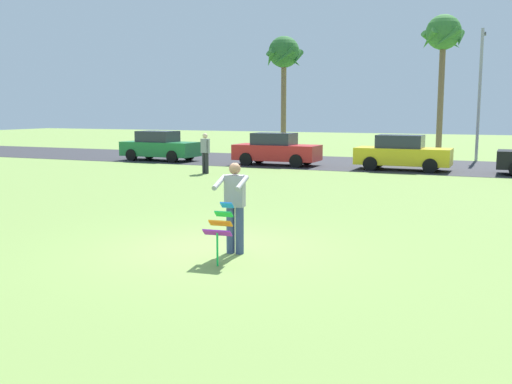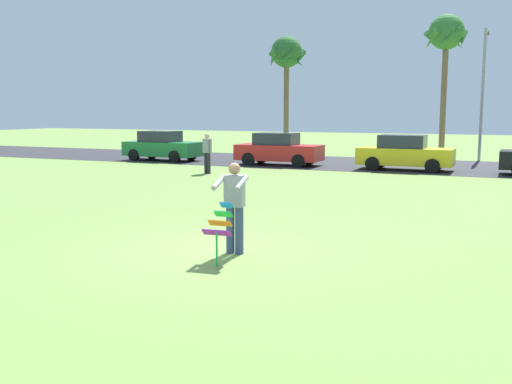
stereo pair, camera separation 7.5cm
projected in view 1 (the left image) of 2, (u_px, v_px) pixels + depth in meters
name	position (u px, v px, depth m)	size (l,w,h in m)	color
ground_plane	(215.00, 249.00, 11.37)	(120.00, 120.00, 0.00)	olive
road_strip	(394.00, 165.00, 28.92)	(120.00, 8.00, 0.01)	#2D2D33
person_kite_flyer	(235.00, 204.00, 10.90)	(0.60, 0.70, 1.73)	#384772
kite_held	(221.00, 225.00, 10.20)	(0.52, 0.66, 1.07)	blue
parked_car_green	(160.00, 146.00, 31.39)	(4.25, 1.94, 1.60)	#1E7238
parked_car_red	(276.00, 150.00, 28.73)	(4.20, 1.84, 1.60)	red
parked_car_yellow	(402.00, 153.00, 26.31)	(4.21, 1.85, 1.60)	yellow
palm_tree_left_near	(284.00, 57.00, 39.27)	(2.58, 2.71, 7.67)	brown
palm_tree_right_near	(443.00, 38.00, 35.09)	(2.58, 2.71, 8.43)	brown
streetlight_pole	(480.00, 86.00, 31.13)	(0.24, 1.65, 7.00)	#9E9EA3
person_walker_near	(205.00, 152.00, 24.92)	(0.53, 0.34, 1.73)	#26262B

